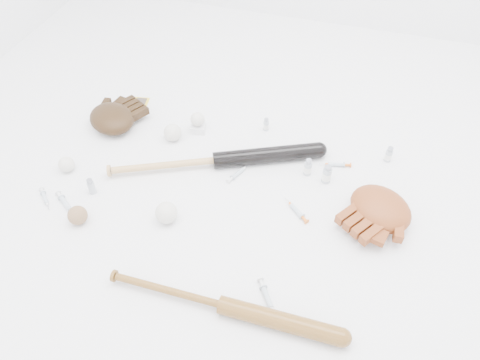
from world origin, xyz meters
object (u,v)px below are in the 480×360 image
(bat_dark, at_px, (216,160))
(glove_dark, at_px, (112,118))
(pedestal, at_px, (198,128))
(bat_wood, at_px, (222,305))

(bat_dark, relative_size, glove_dark, 3.50)
(bat_dark, xyz_separation_m, pedestal, (-0.15, 0.19, -0.02))
(bat_wood, xyz_separation_m, glove_dark, (-0.76, 0.72, 0.02))
(glove_dark, bearing_deg, bat_wood, -13.05)
(pedestal, bearing_deg, glove_dark, -167.24)
(bat_wood, bearing_deg, glove_dark, 136.09)
(bat_dark, relative_size, pedestal, 14.79)
(bat_dark, distance_m, pedestal, 0.24)
(bat_dark, bearing_deg, bat_wood, -94.31)
(bat_dark, relative_size, bat_wood, 1.15)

